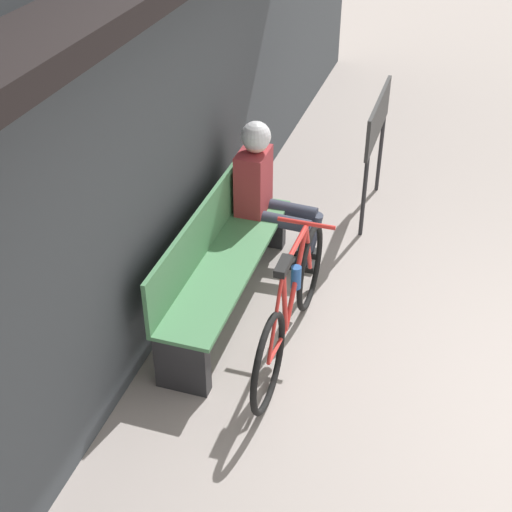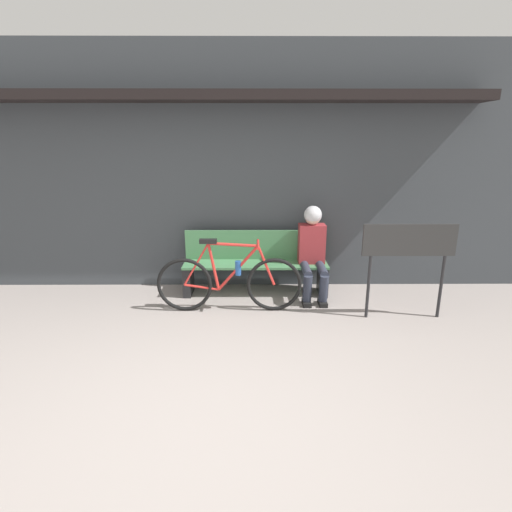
{
  "view_description": "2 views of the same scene",
  "coord_description": "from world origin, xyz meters",
  "px_view_note": "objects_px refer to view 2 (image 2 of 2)",
  "views": [
    {
      "loc": [
        -3.51,
        0.96,
        3.38
      ],
      "look_at": [
        0.17,
        2.12,
        0.71
      ],
      "focal_mm": 50.0,
      "sensor_mm": 36.0,
      "label": 1
    },
    {
      "loc": [
        0.42,
        -2.61,
        1.97
      ],
      "look_at": [
        0.46,
        2.27,
        0.57
      ],
      "focal_mm": 28.0,
      "sensor_mm": 36.0,
      "label": 2
    }
  ],
  "objects_px": {
    "park_bench_near": "(256,264)",
    "signboard": "(409,247)",
    "bicycle": "(229,282)",
    "person_seated": "(313,246)"
  },
  "relations": [
    {
      "from": "park_bench_near",
      "to": "signboard",
      "type": "distance_m",
      "value": 1.94
    },
    {
      "from": "park_bench_near",
      "to": "signboard",
      "type": "bearing_deg",
      "value": -25.73
    },
    {
      "from": "park_bench_near",
      "to": "bicycle",
      "type": "relative_size",
      "value": 1.1
    },
    {
      "from": "park_bench_near",
      "to": "person_seated",
      "type": "relative_size",
      "value": 1.6
    },
    {
      "from": "bicycle",
      "to": "signboard",
      "type": "height_order",
      "value": "signboard"
    },
    {
      "from": "signboard",
      "to": "bicycle",
      "type": "bearing_deg",
      "value": 174.35
    },
    {
      "from": "person_seated",
      "to": "bicycle",
      "type": "bearing_deg",
      "value": -154.74
    },
    {
      "from": "park_bench_near",
      "to": "person_seated",
      "type": "bearing_deg",
      "value": -9.64
    },
    {
      "from": "park_bench_near",
      "to": "signboard",
      "type": "relative_size",
      "value": 1.72
    },
    {
      "from": "person_seated",
      "to": "signboard",
      "type": "relative_size",
      "value": 1.07
    }
  ]
}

